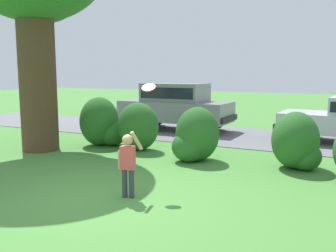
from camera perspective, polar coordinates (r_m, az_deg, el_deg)
ground_plane at (r=7.14m, az=-10.27°, el=-11.09°), size 80.00×80.00×0.00m
driveway_strip at (r=14.07m, az=9.82°, el=-1.48°), size 28.00×4.40×0.02m
shrub_near_tree at (r=12.18m, az=-10.02°, el=0.30°), size 1.50×1.29×1.57m
shrub_centre_left at (r=11.28m, az=-4.61°, el=-0.07°), size 1.30×1.07×1.46m
shrub_centre at (r=9.91m, az=4.20°, el=-1.70°), size 1.18×1.29×1.45m
shrub_centre_right at (r=9.63m, az=19.18°, el=-2.42°), size 1.21×1.35×1.40m
parked_suv at (r=15.14m, az=1.12°, el=3.38°), size 4.70×2.10×1.92m
child_thrower at (r=7.00m, az=-6.18°, el=-5.27°), size 0.42×0.32×1.29m
frisbee at (r=7.43m, az=-3.00°, el=5.91°), size 0.30×0.26×0.19m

